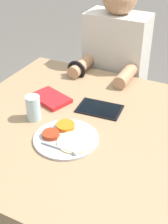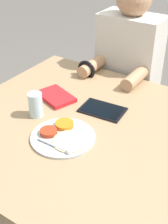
% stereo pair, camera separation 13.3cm
% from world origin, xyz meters
% --- Properties ---
extents(dining_table, '(1.09, 1.07, 0.76)m').
position_xyz_m(dining_table, '(0.00, 0.00, 0.38)').
color(dining_table, '#9E7F5B').
rests_on(dining_table, ground_plane).
extents(thali_tray, '(0.27, 0.27, 0.03)m').
position_xyz_m(thali_tray, '(0.01, -0.12, 0.77)').
color(thali_tray, '#B7BABF').
rests_on(thali_tray, dining_table).
extents(red_notebook, '(0.22, 0.18, 0.02)m').
position_xyz_m(red_notebook, '(-0.21, 0.11, 0.77)').
color(red_notebook, silver).
rests_on(red_notebook, dining_table).
extents(tablet_device, '(0.21, 0.15, 0.01)m').
position_xyz_m(tablet_device, '(0.04, 0.14, 0.77)').
color(tablet_device, black).
rests_on(tablet_device, dining_table).
extents(person_diner, '(0.37, 0.41, 1.24)m').
position_xyz_m(person_diner, '(-0.08, 0.66, 0.59)').
color(person_diner, black).
rests_on(person_diner, ground_plane).
extents(drinking_glass, '(0.06, 0.06, 0.11)m').
position_xyz_m(drinking_glass, '(-0.19, -0.05, 0.82)').
color(drinking_glass, silver).
rests_on(drinking_glass, dining_table).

